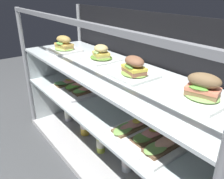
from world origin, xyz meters
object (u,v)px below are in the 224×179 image
Objects in this scene: plated_roll_sandwich_mid_left at (101,55)px; juice_bottle_tucked_behind at (68,110)px; plated_roll_sandwich_left_of_center at (134,70)px; plated_roll_sandwich_near_left_corner at (202,91)px; open_sandwich_tray_far_right at (80,86)px; juice_bottle_front_fourth at (101,140)px; open_sandwich_tray_far_left at (151,135)px; juice_bottle_front_middle at (127,157)px; juice_bottle_back_center at (85,123)px; plated_roll_sandwich_far_left at (64,46)px.

juice_bottle_tucked_behind is at bearing -170.47° from plated_roll_sandwich_mid_left.
plated_roll_sandwich_left_of_center is 0.98× the size of plated_roll_sandwich_near_left_corner.
open_sandwich_tray_far_right is 0.40m from juice_bottle_front_fourth.
juice_bottle_front_fourth is (0.27, -0.02, -0.29)m from open_sandwich_tray_far_right.
plated_roll_sandwich_near_left_corner is 0.94m from open_sandwich_tray_far_right.
plated_roll_sandwich_near_left_corner is 0.85× the size of juice_bottle_front_fourth.
open_sandwich_tray_far_left is at bearing -154.53° from plated_roll_sandwich_near_left_corner.
plated_roll_sandwich_near_left_corner is at bearing 3.46° from juice_bottle_tucked_behind.
juice_bottle_front_middle is at bearing -173.00° from plated_roll_sandwich_near_left_corner.
plated_roll_sandwich_mid_left is 0.32m from open_sandwich_tray_far_right.
open_sandwich_tray_far_left is (0.53, -0.08, -0.26)m from plated_roll_sandwich_mid_left.
juice_bottle_front_middle is at bearing 1.19° from juice_bottle_back_center.
open_sandwich_tray_far_left is 1.45× the size of juice_bottle_front_fourth.
open_sandwich_tray_far_left is at bearing -0.97° from juice_bottle_tucked_behind.
open_sandwich_tray_far_right reaches higher than juice_bottle_front_fourth.
plated_roll_sandwich_far_left is 1.01× the size of plated_roll_sandwich_left_of_center.
plated_roll_sandwich_far_left is 0.84× the size of juice_bottle_front_fourth.
juice_bottle_tucked_behind reaches higher than juice_bottle_front_fourth.
plated_roll_sandwich_mid_left is (0.34, 0.09, -0.01)m from plated_roll_sandwich_far_left.
open_sandwich_tray_far_right is at bearing -175.12° from juice_bottle_back_center.
juice_bottle_back_center is at bearing 8.55° from plated_roll_sandwich_far_left.
open_sandwich_tray_far_right is at bearing -178.59° from juice_bottle_front_middle.
juice_bottle_back_center is (-0.50, -0.02, -0.55)m from plated_roll_sandwich_left_of_center.
open_sandwich_tray_far_right is (-0.53, -0.02, -0.27)m from plated_roll_sandwich_left_of_center.
plated_roll_sandwich_mid_left is 0.81× the size of juice_bottle_front_fourth.
plated_roll_sandwich_near_left_corner is at bearing 7.00° from juice_bottle_front_middle.
open_sandwich_tray_far_left is (0.19, -0.05, -0.27)m from plated_roll_sandwich_left_of_center.
juice_bottle_tucked_behind is 0.25m from juice_bottle_back_center.
juice_bottle_back_center reaches higher than juice_bottle_front_middle.
juice_bottle_front_middle is (0.48, 0.01, -0.00)m from juice_bottle_back_center.
plated_roll_sandwich_far_left is 0.35m from plated_roll_sandwich_mid_left.
plated_roll_sandwich_mid_left is at bearing 171.05° from open_sandwich_tray_far_left.
juice_bottle_tucked_behind is (-0.22, -0.01, -0.29)m from open_sandwich_tray_far_right.
plated_roll_sandwich_left_of_center is 0.82× the size of juice_bottle_back_center.
juice_bottle_tucked_behind is 1.09× the size of juice_bottle_front_middle.
plated_roll_sandwich_left_of_center is 0.33m from open_sandwich_tray_far_left.
open_sandwich_tray_far_right reaches higher than juice_bottle_tucked_behind.
juice_bottle_front_fourth is at bearing -1.21° from juice_bottle_tucked_behind.
plated_roll_sandwich_near_left_corner reaches higher than open_sandwich_tray_far_right.
open_sandwich_tray_far_left is at bearing -10.15° from juice_bottle_front_middle.
open_sandwich_tray_far_right is 0.29m from juice_bottle_back_center.
open_sandwich_tray_far_right is 0.36m from juice_bottle_tucked_behind.
plated_roll_sandwich_far_left is at bearing -165.82° from plated_roll_sandwich_mid_left.
plated_roll_sandwich_near_left_corner is at bearing 3.80° from open_sandwich_tray_far_right.
juice_bottle_back_center is at bearing 175.00° from juice_bottle_front_fourth.
plated_roll_sandwich_mid_left is 0.80× the size of juice_bottle_back_center.
plated_roll_sandwich_left_of_center is at bearing 2.50° from juice_bottle_tucked_behind.
open_sandwich_tray_far_left is (0.72, -0.02, 0.00)m from open_sandwich_tray_far_right.
open_sandwich_tray_far_right reaches higher than juice_bottle_front_middle.
plated_roll_sandwich_left_of_center reaches higher than open_sandwich_tray_far_left.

